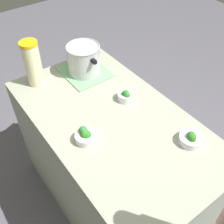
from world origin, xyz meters
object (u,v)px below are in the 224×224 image
at_px(cooking_pot, 84,59).
at_px(broccoli_bowl_front, 85,136).
at_px(lemonade_pitcher, 33,64).
at_px(broccoli_bowl_center, 126,96).
at_px(broccoli_bowl_back, 191,139).

distance_m(cooking_pot, broccoli_bowl_front, 0.63).
height_order(cooking_pot, lemonade_pitcher, lemonade_pitcher).
relative_size(cooking_pot, broccoli_bowl_center, 2.93).
xyz_separation_m(cooking_pot, lemonade_pitcher, (-0.09, -0.32, 0.04)).
xyz_separation_m(broccoli_bowl_front, broccoli_bowl_back, (0.35, 0.44, -0.00)).
height_order(cooking_pot, broccoli_bowl_center, cooking_pot).
bearing_deg(broccoli_bowl_back, lemonade_pitcher, -155.70).
bearing_deg(broccoli_bowl_back, cooking_pot, -172.54).
xyz_separation_m(cooking_pot, broccoli_bowl_center, (0.40, 0.05, -0.08)).
bearing_deg(broccoli_bowl_back, broccoli_bowl_front, -127.95).
height_order(broccoli_bowl_front, broccoli_bowl_back, broccoli_bowl_front).
bearing_deg(broccoli_bowl_center, cooking_pot, -172.73).
xyz_separation_m(lemonade_pitcher, broccoli_bowl_center, (0.49, 0.37, -0.12)).
height_order(cooking_pot, broccoli_bowl_front, cooking_pot).
bearing_deg(broccoli_bowl_front, broccoli_bowl_center, 109.04).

